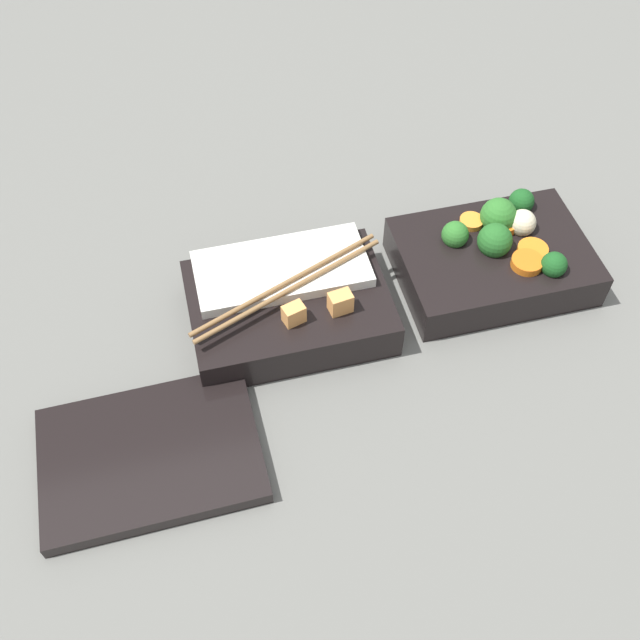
% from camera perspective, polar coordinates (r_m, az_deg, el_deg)
% --- Properties ---
extents(ground_plane, '(3.00, 3.00, 0.00)m').
position_cam_1_polar(ground_plane, '(0.81, 6.34, 1.32)').
color(ground_plane, slate).
extents(bento_tray_vegetable, '(0.20, 0.14, 0.07)m').
position_cam_1_polar(bento_tray_vegetable, '(0.83, 13.12, 4.75)').
color(bento_tray_vegetable, black).
rests_on(bento_tray_vegetable, ground_plane).
extents(bento_tray_rice, '(0.21, 0.14, 0.06)m').
position_cam_1_polar(bento_tray_rice, '(0.77, -2.43, 1.33)').
color(bento_tray_rice, black).
rests_on(bento_tray_rice, ground_plane).
extents(bento_lid, '(0.20, 0.14, 0.02)m').
position_cam_1_polar(bento_lid, '(0.71, -12.77, -10.01)').
color(bento_lid, black).
rests_on(bento_lid, ground_plane).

